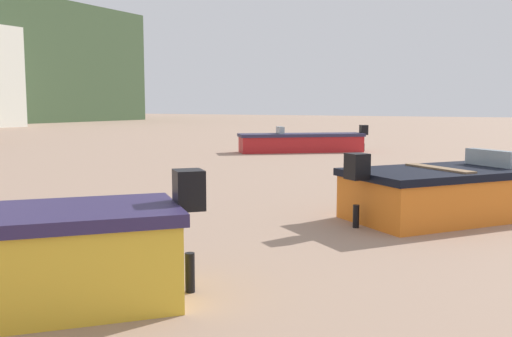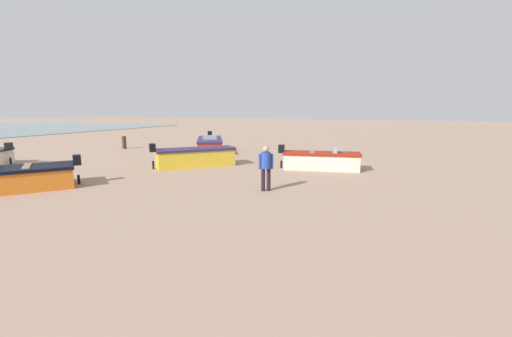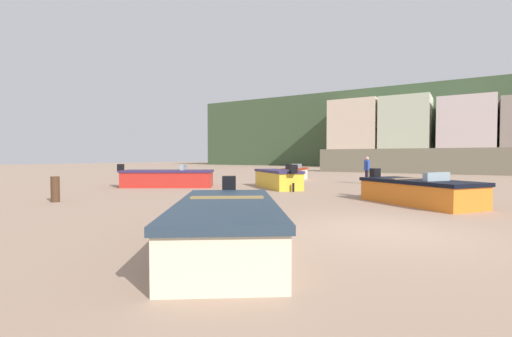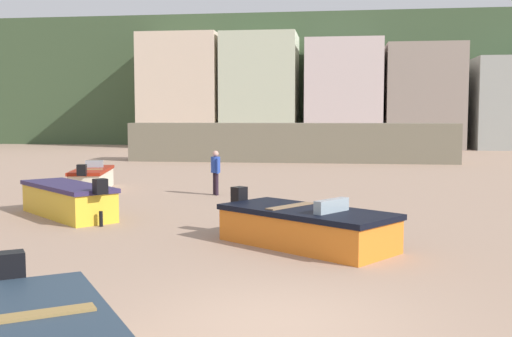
{
  "view_description": "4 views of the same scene",
  "coord_description": "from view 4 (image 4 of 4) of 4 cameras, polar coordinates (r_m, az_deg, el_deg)",
  "views": [
    {
      "loc": [
        -9.84,
        3.51,
        1.9
      ],
      "look_at": [
        -1.59,
        8.14,
        0.83
      ],
      "focal_mm": 39.83,
      "sensor_mm": 36.0,
      "label": 1
    },
    {
      "loc": [
        7.33,
        18.05,
        2.95
      ],
      "look_at": [
        -3.87,
        12.96,
        0.73
      ],
      "focal_mm": 23.69,
      "sensor_mm": 36.0,
      "label": 2
    },
    {
      "loc": [
        1.55,
        -7.87,
        1.61
      ],
      "look_at": [
        -6.84,
        6.1,
        1.07
      ],
      "focal_mm": 24.73,
      "sensor_mm": 36.0,
      "label": 3
    },
    {
      "loc": [
        0.82,
        -8.22,
        2.89
      ],
      "look_at": [
        -2.31,
        15.09,
        0.85
      ],
      "focal_mm": 42.8,
      "sensor_mm": 36.0,
      "label": 4
    }
  ],
  "objects": [
    {
      "name": "beach_walker_foreground",
      "position": [
        22.22,
        -3.8,
        -0.04
      ],
      "size": [
        0.47,
        0.5,
        1.62
      ],
      "rotation": [
        0.0,
        0.0,
        2.1
      ],
      "color": "black",
      "rests_on": "ground"
    },
    {
      "name": "townhouse_right",
      "position": [
        56.85,
        22.24,
        5.62
      ],
      "size": [
        5.5,
        5.64,
        7.8
      ],
      "primitive_type": "cube",
      "color": "#999D96",
      "rests_on": "ground"
    },
    {
      "name": "townhouse_centre_left",
      "position": [
        55.01,
        8.15,
        6.86
      ],
      "size": [
        6.66,
        5.53,
        9.51
      ],
      "primitive_type": "cube",
      "color": "beige",
      "rests_on": "ground"
    },
    {
      "name": "townhouse_far_left",
      "position": [
        57.29,
        -6.82,
        7.17
      ],
      "size": [
        7.14,
        6.45,
        10.24
      ],
      "primitive_type": "cube",
      "color": "beige",
      "rests_on": "ground"
    },
    {
      "name": "boat_yellow_2",
      "position": [
        18.29,
        -17.15,
        -2.84
      ],
      "size": [
        3.79,
        3.61,
        1.25
      ],
      "rotation": [
        0.0,
        0.0,
        0.84
      ],
      "color": "gold",
      "rests_on": "ground"
    },
    {
      "name": "headland_hill",
      "position": [
        74.3,
        7.07,
        7.57
      ],
      "size": [
        90.0,
        32.0,
        12.62
      ],
      "primitive_type": "cube",
      "color": "#3A4F32",
      "rests_on": "ground"
    },
    {
      "name": "harbor_pier",
      "position": [
        38.37,
        3.24,
        2.45
      ],
      "size": [
        20.38,
        2.4,
        2.42
      ],
      "primitive_type": "cube",
      "color": "#736B57",
      "rests_on": "ground"
    },
    {
      "name": "ground_plane",
      "position": [
        8.75,
        1.87,
        -14.33
      ],
      "size": [
        160.0,
        160.0,
        0.0
      ],
      "primitive_type": "plane",
      "color": "#9F816B"
    },
    {
      "name": "townhouse_left",
      "position": [
        55.76,
        0.41,
        7.23
      ],
      "size": [
        6.64,
        6.12,
        10.17
      ],
      "primitive_type": "cube",
      "color": "beige",
      "rests_on": "ground"
    },
    {
      "name": "townhouse_centre",
      "position": [
        55.74,
        15.3,
        6.46
      ],
      "size": [
        6.55,
        6.03,
        9.01
      ],
      "primitive_type": "cube",
      "color": "gray",
      "rests_on": "ground"
    },
    {
      "name": "boat_orange_5",
      "position": [
        13.6,
        4.71,
        -5.46
      ],
      "size": [
        4.23,
        3.74,
        1.16
      ],
      "rotation": [
        0.0,
        0.0,
        4.09
      ],
      "color": "orange",
      "rests_on": "ground"
    },
    {
      "name": "boat_cream_1",
      "position": [
        24.49,
        -15.09,
        -0.95
      ],
      "size": [
        1.98,
        3.98,
        1.16
      ],
      "rotation": [
        0.0,
        0.0,
        0.22
      ],
      "color": "beige",
      "rests_on": "ground"
    }
  ]
}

